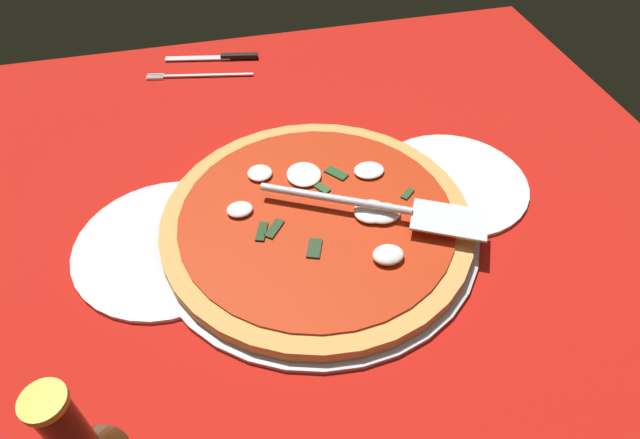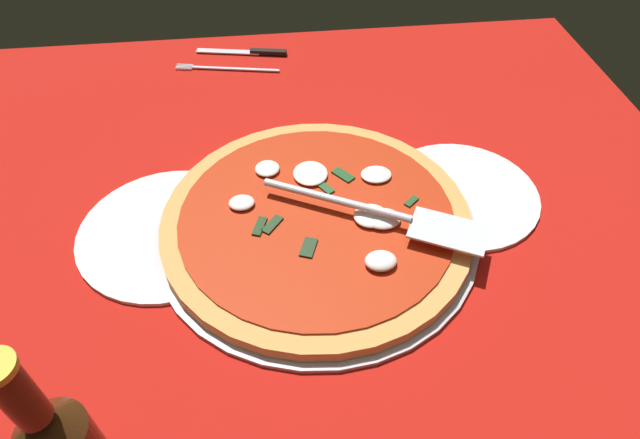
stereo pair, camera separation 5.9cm
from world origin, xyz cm
name	(u,v)px [view 2 (the right image)]	position (x,y,z in cm)	size (l,w,h in cm)	color
ground_plane	(319,245)	(0.00, 0.00, -0.40)	(112.71, 112.71, 0.80)	#B2160F
pizza_pan	(320,227)	(0.44, 2.26, 0.51)	(42.04, 42.04, 1.02)	#B0AEB5
dinner_plate_left	(169,232)	(-19.35, 3.74, 0.50)	(23.45, 23.45, 1.00)	white
dinner_plate_right	(460,195)	(20.69, 6.23, 0.50)	(21.64, 21.64, 1.00)	white
pizza	(321,219)	(0.53, 2.31, 2.04)	(40.16, 40.16, 3.36)	tan
pizza_server	(383,213)	(8.10, -0.15, 4.73)	(27.18, 16.06, 1.00)	silver
place_setting_far	(239,62)	(-9.53, 46.31, 0.34)	(23.02, 17.16, 1.40)	white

